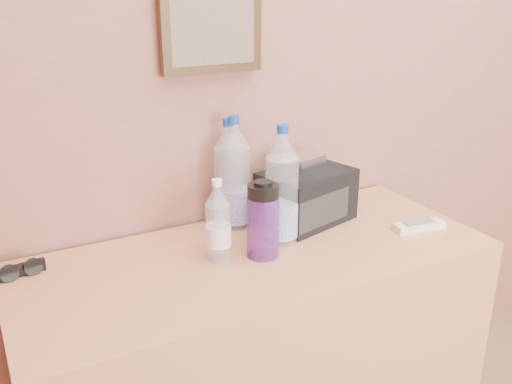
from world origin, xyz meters
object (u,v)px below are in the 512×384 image
pet_small (218,225)px  foil_packet (303,159)px  ac_remote (419,226)px  pet_large_d (282,191)px  sunglasses (20,270)px  dresser (256,376)px  pet_large_b (229,179)px  pet_large_c (235,178)px  nalgene_bottle (263,220)px  toiletry_bag (306,193)px

pet_small → foil_packet: size_ratio=2.04×
pet_small → ac_remote: (0.61, -0.11, -0.09)m
pet_large_d → ac_remote: pet_large_d is taller
sunglasses → foil_packet: size_ratio=1.12×
dresser → foil_packet: 0.67m
dresser → pet_large_d: pet_large_d is taller
pet_large_b → sunglasses: size_ratio=2.65×
sunglasses → foil_packet: 0.85m
pet_small → pet_large_c: bearing=52.8°
dresser → sunglasses: (-0.59, 0.17, 0.43)m
pet_large_d → nalgene_bottle: bearing=-147.1°
pet_large_d → toiletry_bag: bearing=32.5°
nalgene_bottle → foil_packet: nalgene_bottle is taller
dresser → pet_large_c: (0.03, 0.20, 0.56)m
pet_large_b → pet_large_c: bearing=-60.0°
pet_large_c → nalgene_bottle: bearing=-96.3°
dresser → nalgene_bottle: bearing=-57.1°
sunglasses → toiletry_bag: size_ratio=0.46×
toiletry_bag → foil_packet: size_ratio=2.42×
pet_large_c → ac_remote: (0.47, -0.29, -0.14)m
pet_large_b → toiletry_bag: bearing=-22.0°
pet_large_c → toiletry_bag: pet_large_c is taller
pet_small → pet_large_b: bearing=57.5°
pet_large_b → sunglasses: pet_large_b is taller
dresser → pet_large_b: pet_large_b is taller
pet_large_c → foil_packet: pet_large_c is taller
pet_small → toiletry_bag: pet_small is taller
nalgene_bottle → ac_remote: nalgene_bottle is taller
ac_remote → toiletry_bag: toiletry_bag is taller
dresser → pet_large_b: size_ratio=3.98×
dresser → toiletry_bag: 0.57m
pet_large_d → pet_large_c: bearing=112.9°
pet_large_d → sunglasses: size_ratio=2.74×
dresser → pet_small: pet_small is taller
dresser → foil_packet: size_ratio=11.80×
toiletry_bag → pet_small: bearing=-176.6°
nalgene_bottle → toiletry_bag: 0.28m
dresser → nalgene_bottle: 0.52m
ac_remote → pet_large_d: bearing=171.9°
pet_small → sunglasses: 0.51m
dresser → toiletry_bag: size_ratio=4.88×
pet_large_c → sunglasses: size_ratio=2.73×
dresser → toiletry_bag: bearing=28.7°
ac_remote → toiletry_bag: 0.35m
foil_packet → ac_remote: bearing=-42.3°
pet_large_b → pet_large_c: size_ratio=0.97×
dresser → pet_small: 0.52m
pet_large_c → sunglasses: (-0.62, -0.03, -0.13)m
pet_large_d → foil_packet: 0.19m
pet_small → toiletry_bag: bearing=17.9°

